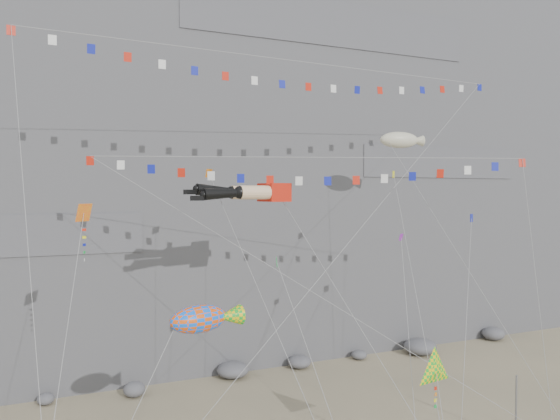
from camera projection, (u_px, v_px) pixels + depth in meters
name	position (u px, v px, depth m)	size (l,w,h in m)	color
cliff	(186.00, 98.00, 57.23)	(80.00, 28.00, 50.00)	slate
talus_boulders	(233.00, 370.00, 44.30)	(60.00, 3.00, 1.20)	slate
anchor_pole_right	(516.00, 408.00, 33.11)	(0.12, 0.12, 3.98)	gray
legs_kite	(249.00, 193.00, 33.93)	(9.26, 17.06, 22.14)	red
flag_banner_upper	(295.00, 61.00, 37.24)	(34.87, 13.78, 31.40)	red
flag_banner_lower	(314.00, 158.00, 33.97)	(25.73, 11.77, 22.61)	red
harlequin_kite	(84.00, 214.00, 27.02)	(3.72, 8.91, 16.29)	red
fish_windsock	(198.00, 319.00, 25.57)	(8.92, 4.79, 11.94)	#F4510C
delta_kite	(436.00, 371.00, 28.33)	(3.82, 5.07, 8.02)	yellow
blimp_windsock	(399.00, 140.00, 42.91)	(4.86, 15.19, 23.95)	beige
small_kite_a	(211.00, 178.00, 34.63)	(3.26, 15.49, 22.12)	orange
small_kite_b	(401.00, 242.00, 34.62)	(5.86, 9.55, 16.02)	purple
small_kite_c	(278.00, 265.00, 30.69)	(1.26, 9.98, 14.51)	green
small_kite_d	(395.00, 180.00, 37.97)	(6.95, 14.64, 22.39)	yellow
small_kite_e	(471.00, 221.00, 35.90)	(9.02, 8.84, 17.74)	#121B9D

